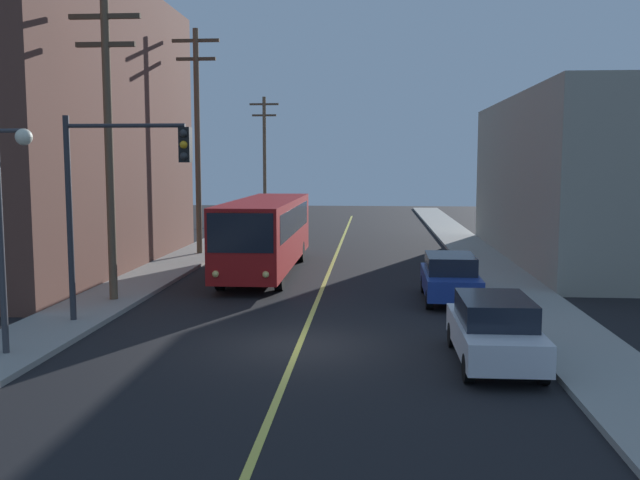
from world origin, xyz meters
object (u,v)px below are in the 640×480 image
Objects in this scene: parked_car_blue at (450,277)px; utility_pole_far at (265,152)px; parked_car_white at (494,329)px; traffic_signal_left_corner at (119,180)px; city_bus at (266,231)px; street_lamp_left at (8,207)px; utility_pole_near at (109,137)px; utility_pole_mid at (197,132)px.

parked_car_blue is 0.44× the size of utility_pole_far.
parked_car_white is at bearing -88.36° from parked_car_blue.
utility_pole_far reaches higher than traffic_signal_left_corner.
traffic_signal_left_corner is (-10.23, 3.20, 3.46)m from parked_car_white.
utility_pole_far is at bearing 98.97° from city_bus.
parked_car_white is 12.01m from street_lamp_left.
utility_pole_near is 1.82× the size of street_lamp_left.
traffic_signal_left_corner is at bearing 162.63° from parked_car_white.
parked_car_white is at bearing -60.67° from city_bus.
city_bus is 28.32m from utility_pole_far.
utility_pole_mid is at bearing 95.90° from traffic_signal_left_corner.
parked_car_white is 0.44× the size of utility_pole_near.
parked_car_white is 43.06m from utility_pole_far.
utility_pole_far is at bearing 109.28° from parked_car_blue.
utility_pole_far is at bearing 90.25° from utility_pole_near.
traffic_signal_left_corner is (1.51, -3.20, -1.35)m from utility_pole_near.
parked_car_white is 11.27m from traffic_signal_left_corner.
traffic_signal_left_corner is 1.09× the size of street_lamp_left.
parked_car_blue is at bearing 24.31° from traffic_signal_left_corner.
street_lamp_left reaches higher than city_bus.
traffic_signal_left_corner reaches higher than street_lamp_left.
city_bus reaches higher than parked_car_blue.
traffic_signal_left_corner is at bearing -87.49° from utility_pole_far.
parked_car_white is at bearing -28.60° from utility_pole_near.
utility_pole_near is 34.70m from utility_pole_far.
utility_pole_far is (-11.68, 33.38, 4.81)m from parked_car_blue.
parked_car_blue is at bearing -37.81° from city_bus.
parked_car_white and parked_car_blue have the same top height.
utility_pole_near is 12.31m from utility_pole_mid.
street_lamp_left reaches higher than parked_car_blue.
utility_pole_near is 1.67× the size of traffic_signal_left_corner.
traffic_signal_left_corner is (-2.71, -10.19, 2.49)m from city_bus.
utility_pole_mid reaches higher than utility_pole_near.
traffic_signal_left_corner is (1.60, -15.49, -2.02)m from utility_pole_mid.
traffic_signal_left_corner is at bearing 68.81° from street_lamp_left.
utility_pole_mid reaches higher than parked_car_blue.
utility_pole_near reaches higher than street_lamp_left.
utility_pole_mid is 15.71m from traffic_signal_left_corner.
city_bus is 10.83m from traffic_signal_left_corner.
utility_pole_far reaches higher than city_bus.
utility_pole_mid is at bearing 136.63° from parked_car_blue.
street_lamp_left is at bearing -89.66° from utility_pole_far.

